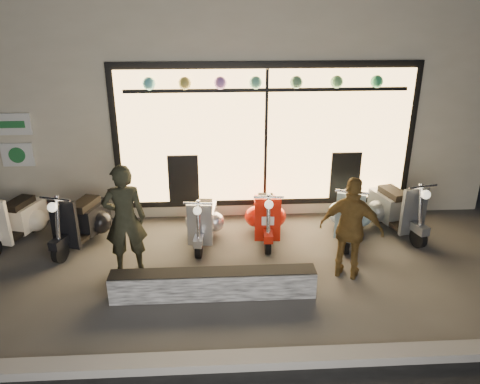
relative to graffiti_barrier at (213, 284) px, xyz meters
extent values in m
plane|color=#383533|center=(0.18, 0.65, -0.20)|extent=(40.00, 40.00, 0.00)
cube|color=slate|center=(0.18, -1.35, -0.14)|extent=(40.00, 0.25, 0.12)
cube|color=beige|center=(0.18, 5.65, 1.80)|extent=(10.00, 6.00, 4.00)
cube|color=black|center=(0.98, 2.63, 1.35)|extent=(5.45, 0.06, 2.65)
cube|color=#FFBF6B|center=(0.98, 2.59, 1.35)|extent=(5.20, 0.04, 2.40)
cube|color=black|center=(0.98, 2.55, 2.20)|extent=(4.90, 0.06, 0.06)
cube|color=white|center=(-3.42, 2.61, 1.65)|extent=(0.65, 0.04, 0.38)
cube|color=white|center=(-3.42, 2.61, 1.10)|extent=(0.55, 0.04, 0.42)
cube|color=black|center=(0.00, 0.00, 0.00)|extent=(2.81, 0.28, 0.40)
cylinder|color=black|center=(-0.23, 1.08, -0.05)|extent=(0.12, 0.30, 0.30)
cylinder|color=black|center=(-0.13, 1.94, -0.05)|extent=(0.14, 0.31, 0.30)
cube|color=#A4A5A9|center=(-0.21, 1.26, 0.29)|extent=(0.41, 0.11, 0.71)
cube|color=#A4A5A9|center=(-0.14, 1.86, 0.13)|extent=(0.43, 0.65, 0.40)
cube|color=black|center=(-0.15, 1.77, 0.38)|extent=(0.30, 0.51, 0.10)
sphere|color=#FFF2CC|center=(-0.23, 1.07, 0.63)|extent=(0.14, 0.14, 0.13)
cylinder|color=black|center=(0.89, 1.15, -0.04)|extent=(0.11, 0.32, 0.31)
cylinder|color=black|center=(0.94, 2.06, -0.04)|extent=(0.13, 0.32, 0.31)
cube|color=red|center=(0.90, 1.34, 0.31)|extent=(0.43, 0.09, 0.75)
cube|color=red|center=(0.93, 1.97, 0.15)|extent=(0.42, 0.66, 0.42)
cube|color=black|center=(0.93, 1.88, 0.41)|extent=(0.29, 0.53, 0.11)
sphere|color=#FFF2CC|center=(0.89, 1.14, 0.67)|extent=(0.15, 0.15, 0.14)
cylinder|color=black|center=(-2.39, 1.07, -0.03)|extent=(0.20, 0.35, 0.34)
cylinder|color=black|center=(-2.08, 2.02, -0.03)|extent=(0.22, 0.36, 0.34)
cube|color=black|center=(-2.33, 1.27, 0.36)|extent=(0.46, 0.21, 0.82)
cube|color=black|center=(-2.11, 1.92, 0.18)|extent=(0.61, 0.79, 0.46)
cube|color=black|center=(-2.14, 1.83, 0.46)|extent=(0.44, 0.62, 0.12)
sphere|color=#FFF2CC|center=(-2.40, 1.06, 0.74)|extent=(0.19, 0.19, 0.15)
cylinder|color=black|center=(-3.23, 2.17, -0.04)|extent=(0.20, 0.35, 0.33)
cube|color=beige|center=(-3.25, 2.08, 0.16)|extent=(0.58, 0.76, 0.44)
cube|color=black|center=(-3.28, 1.99, 0.43)|extent=(0.41, 0.59, 0.11)
cylinder|color=black|center=(2.17, 1.09, -0.03)|extent=(0.20, 0.35, 0.34)
cylinder|color=black|center=(2.48, 2.03, -0.03)|extent=(0.22, 0.36, 0.34)
cube|color=#7EA0B2|center=(2.23, 1.29, 0.36)|extent=(0.46, 0.21, 0.81)
cube|color=#7EA0B2|center=(2.45, 1.94, 0.18)|extent=(0.62, 0.79, 0.46)
cube|color=black|center=(2.42, 1.84, 0.46)|extent=(0.44, 0.62, 0.12)
sphere|color=#FFF2CC|center=(2.16, 1.08, 0.74)|extent=(0.19, 0.19, 0.15)
cylinder|color=black|center=(3.41, 1.22, -0.03)|extent=(0.18, 0.36, 0.34)
cylinder|color=black|center=(3.16, 2.19, -0.03)|extent=(0.20, 0.36, 0.34)
cube|color=#4F5356|center=(3.36, 1.42, 0.36)|extent=(0.46, 0.18, 0.82)
cube|color=#4F5356|center=(3.18, 2.09, 0.18)|extent=(0.58, 0.78, 0.46)
cube|color=black|center=(3.21, 1.99, 0.46)|extent=(0.41, 0.61, 0.12)
sphere|color=#FFF2CC|center=(3.41, 1.21, 0.75)|extent=(0.18, 0.18, 0.15)
imported|color=black|center=(-1.28, 0.80, 0.65)|extent=(0.67, 0.50, 1.69)
imported|color=brown|center=(1.99, 0.42, 0.58)|extent=(0.99, 0.73, 1.56)
camera|label=1|loc=(0.05, -5.49, 3.61)|focal=35.00mm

